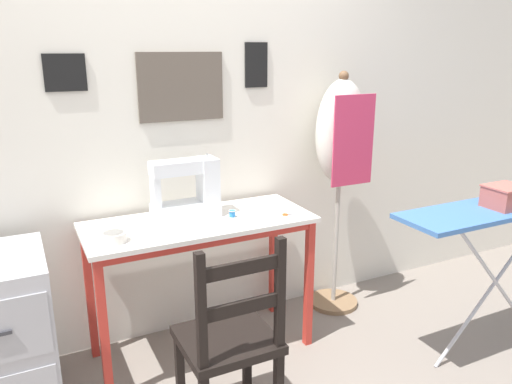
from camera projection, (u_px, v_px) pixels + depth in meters
The scene contains 12 objects.
ground_plane at pixel (220, 374), 2.62m from camera, with size 14.00×14.00×0.00m, color gray.
wall_back at pixel (177, 118), 2.76m from camera, with size 10.00×0.07×2.55m.
sewing_table at pixel (201, 239), 2.64m from camera, with size 1.20×0.50×0.78m.
sewing_machine at pixel (189, 190), 2.64m from camera, with size 0.37×0.16×0.34m.
fabric_bowl at pixel (114, 237), 2.32m from camera, with size 0.12×0.12×0.05m.
scissors at pixel (290, 215), 2.70m from camera, with size 0.12×0.09×0.01m.
thread_spool_near_machine at pixel (232, 214), 2.66m from camera, with size 0.04×0.04×0.04m.
wooden_chair at pixel (230, 341), 2.13m from camera, with size 0.40×0.38×0.93m.
filing_cabinet at pixel (4, 337), 2.26m from camera, with size 0.42×0.55×0.77m.
dress_form at pixel (341, 144), 3.04m from camera, with size 0.33×0.32×1.52m.
ironing_board at pixel (505, 213), 2.62m from camera, with size 1.29×0.32×0.87m.
storage_box at pixel (505, 197), 2.54m from camera, with size 0.20×0.17×0.11m.
Camera 1 is at (-0.83, -2.10, 1.65)m, focal length 35.00 mm.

